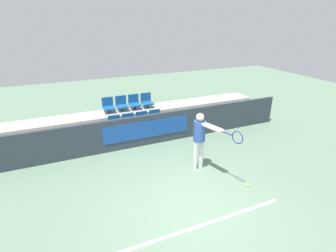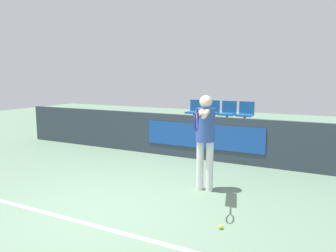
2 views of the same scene
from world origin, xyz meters
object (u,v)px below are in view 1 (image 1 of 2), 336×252
(stadium_chair_3, at_px, (156,118))
(stadium_chair_5, at_px, (122,104))
(stadium_chair_6, at_px, (135,102))
(stadium_chair_1, at_px, (129,122))
(stadium_chair_7, at_px, (147,101))
(tennis_player, at_px, (201,136))
(stadium_chair_4, at_px, (108,106))
(stadium_chair_2, at_px, (143,120))
(tennis_ball, at_px, (248,186))
(stadium_chair_0, at_px, (115,124))

(stadium_chair_3, xyz_separation_m, stadium_chair_5, (-1.02, 0.97, 0.40))
(stadium_chair_5, relative_size, stadium_chair_6, 1.00)
(stadium_chair_1, xyz_separation_m, stadium_chair_5, (0.00, 0.97, 0.40))
(stadium_chair_1, bearing_deg, stadium_chair_5, 90.00)
(stadium_chair_7, bearing_deg, tennis_player, -86.09)
(stadium_chair_4, bearing_deg, stadium_chair_2, -43.64)
(tennis_ball, bearing_deg, stadium_chair_3, 103.65)
(stadium_chair_3, height_order, tennis_ball, stadium_chair_3)
(stadium_chair_6, height_order, tennis_player, tennis_player)
(stadium_chair_2, xyz_separation_m, stadium_chair_5, (-0.51, 0.97, 0.40))
(stadium_chair_5, distance_m, tennis_ball, 5.55)
(stadium_chair_3, bearing_deg, stadium_chair_0, 180.00)
(stadium_chair_1, distance_m, stadium_chair_2, 0.51)
(stadium_chair_7, distance_m, tennis_player, 3.82)
(stadium_chair_4, distance_m, tennis_player, 4.21)
(tennis_ball, bearing_deg, stadium_chair_5, 111.65)
(stadium_chair_1, relative_size, tennis_ball, 8.28)
(stadium_chair_0, bearing_deg, stadium_chair_3, 0.00)
(stadium_chair_1, xyz_separation_m, stadium_chair_7, (1.02, 0.97, 0.40))
(stadium_chair_3, bearing_deg, stadium_chair_1, 180.00)
(stadium_chair_2, bearing_deg, stadium_chair_0, 180.00)
(stadium_chair_1, bearing_deg, tennis_ball, -63.85)
(stadium_chair_1, height_order, stadium_chair_5, stadium_chair_5)
(stadium_chair_1, relative_size, stadium_chair_4, 1.00)
(stadium_chair_7, bearing_deg, stadium_chair_4, 180.00)
(stadium_chair_1, xyz_separation_m, stadium_chair_2, (0.51, 0.00, 0.00))
(stadium_chair_2, xyz_separation_m, tennis_ball, (1.50, -4.10, -0.61))
(stadium_chair_0, bearing_deg, stadium_chair_5, 62.33)
(stadium_chair_0, xyz_separation_m, tennis_ball, (2.52, -4.10, -0.61))
(stadium_chair_3, bearing_deg, tennis_ball, -76.35)
(stadium_chair_2, bearing_deg, tennis_ball, -69.85)
(stadium_chair_5, bearing_deg, tennis_player, -71.45)
(stadium_chair_1, relative_size, stadium_chair_2, 1.00)
(stadium_chair_0, height_order, tennis_ball, stadium_chair_0)
(stadium_chair_2, distance_m, tennis_player, 2.97)
(stadium_chair_7, bearing_deg, tennis_ball, -78.89)
(stadium_chair_0, height_order, tennis_player, tennis_player)
(stadium_chair_5, distance_m, stadium_chair_6, 0.51)
(stadium_chair_7, height_order, tennis_player, tennis_player)
(stadium_chair_4, distance_m, stadium_chair_5, 0.51)
(stadium_chair_7, bearing_deg, stadium_chair_5, 180.00)
(tennis_player, relative_size, tennis_ball, 26.03)
(stadium_chair_6, relative_size, tennis_player, 0.32)
(stadium_chair_0, distance_m, tennis_ball, 4.85)
(stadium_chair_0, distance_m, stadium_chair_5, 1.17)
(stadium_chair_4, distance_m, stadium_chair_6, 1.02)
(stadium_chair_3, xyz_separation_m, tennis_ball, (1.00, -4.10, -0.61))
(stadium_chair_1, relative_size, stadium_chair_7, 1.00)
(stadium_chair_1, xyz_separation_m, stadium_chair_4, (-0.51, 0.97, 0.40))
(stadium_chair_3, distance_m, tennis_player, 2.88)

